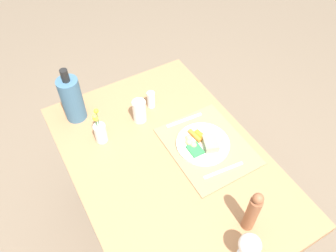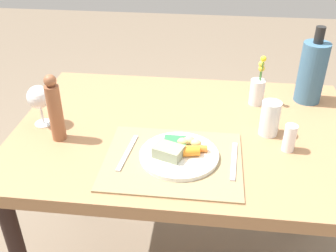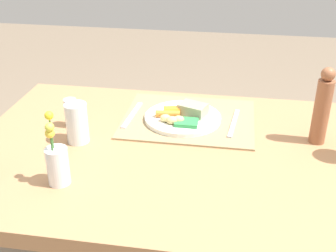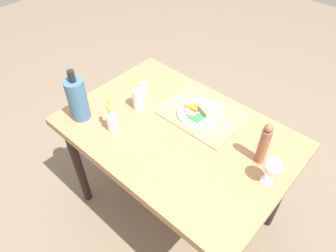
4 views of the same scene
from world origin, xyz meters
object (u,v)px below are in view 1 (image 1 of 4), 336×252
knife (184,120)px  pepper_mill (252,212)px  wine_glass (250,245)px  cooler_bottle (72,99)px  dining_table (169,171)px  dinner_plate (203,143)px  fork (223,170)px  water_tumbler (140,112)px  salt_shaker (151,100)px  flower_vase (100,131)px

knife → pepper_mill: (-0.57, 0.07, 0.10)m
wine_glass → cooler_bottle: cooler_bottle is taller
dining_table → pepper_mill: (-0.41, -0.11, 0.19)m
dinner_plate → fork: bearing=-179.8°
water_tumbler → salt_shaker: size_ratio=1.32×
cooler_bottle → salt_shaker: bearing=-108.8°
knife → flower_vase: (0.09, 0.39, 0.05)m
water_tumbler → wine_glass: size_ratio=0.81×
flower_vase → cooler_bottle: size_ratio=0.67×
water_tumbler → fork: bearing=-159.1°
knife → wine_glass: 0.68m
pepper_mill → flower_vase: 0.74m
dinner_plate → salt_shaker: salt_shaker is taller
pepper_mill → cooler_bottle: bearing=23.2°
dinner_plate → flower_vase: (0.26, 0.38, 0.04)m
fork → cooler_bottle: bearing=40.9°
salt_shaker → cooler_bottle: size_ratio=0.31×
knife → salt_shaker: size_ratio=2.08×
water_tumbler → wine_glass: 0.78m
water_tumbler → flower_vase: (-0.02, 0.21, 0.01)m
dining_table → cooler_bottle: size_ratio=4.01×
fork → knife: size_ratio=1.01×
knife → cooler_bottle: size_ratio=0.64×
fork → water_tumbler: bearing=26.7°
dinner_plate → pepper_mill: 0.42m
pepper_mill → dinner_plate: bearing=-9.0°
dinner_plate → wine_glass: (-0.49, 0.14, 0.08)m
flower_vase → wine_glass: flower_vase is taller
wine_glass → cooler_bottle: bearing=16.9°
fork → pepper_mill: size_ratio=0.83×
water_tumbler → cooler_bottle: cooler_bottle is taller
dining_table → knife: (0.16, -0.18, 0.09)m
salt_shaker → cooler_bottle: (0.12, 0.35, 0.08)m
fork → salt_shaker: bearing=15.3°
fork → knife: bearing=4.9°
dinner_plate → wine_glass: 0.52m
knife → cooler_bottle: 0.54m
knife → fork: bearing=-177.1°
fork → flower_vase: 0.57m
cooler_bottle → water_tumbler: bearing=-123.1°
fork → knife: same height
pepper_mill → cooler_bottle: 0.93m
fork → wine_glass: bearing=162.0°
dinner_plate → cooler_bottle: 0.64m
dining_table → fork: fork is taller
flower_vase → salt_shaker: (0.08, -0.30, -0.02)m
dinner_plate → wine_glass: size_ratio=1.66×
knife → dining_table: bearing=135.5°
dining_table → knife: size_ratio=6.23×
dining_table → wine_glass: bearing=-176.8°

